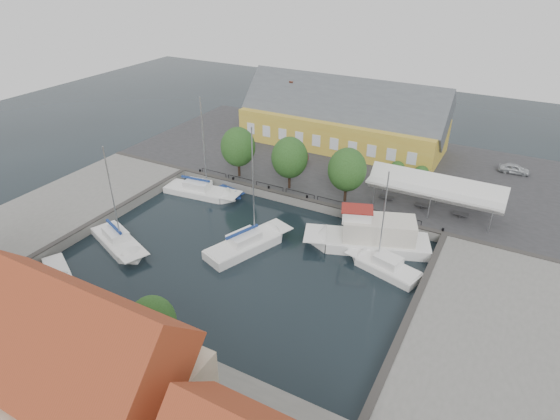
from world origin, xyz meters
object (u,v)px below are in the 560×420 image
car_silver (514,169)px  west_boat_d (119,243)px  tent_canopy (435,188)px  launch_nw (229,193)px  west_boat_a (201,192)px  warehouse (339,120)px  trawler (372,238)px  center_sailboat (247,245)px  east_boat_a (384,268)px  launch_sw (58,271)px  car_red (298,161)px

car_silver → west_boat_d: size_ratio=0.32×
tent_canopy → launch_nw: size_ratio=3.46×
west_boat_a → car_silver: bearing=34.1°
tent_canopy → car_silver: size_ratio=3.82×
tent_canopy → launch_nw: bearing=-166.0°
tent_canopy → west_boat_a: west_boat_a is taller
tent_canopy → west_boat_d: 32.94m
warehouse → trawler: size_ratio=2.26×
warehouse → tent_canopy: bearing=-39.9°
center_sailboat → launch_nw: size_ratio=3.17×
warehouse → west_boat_d: west_boat_d is taller
tent_canopy → west_boat_a: (-25.47, -7.25, -3.41)m
east_boat_a → launch_sw: size_ratio=2.07×
warehouse → car_silver: bearing=2.0°
car_red → trawler: (14.15, -12.14, -0.66)m
tent_canopy → car_red: bearing=168.3°
warehouse → center_sailboat: 28.70m
tent_canopy → launch_sw: bearing=-136.8°
trawler → car_silver: bearing=65.0°
warehouse → launch_nw: 20.82m
car_silver → east_boat_a: bearing=158.8°
center_sailboat → west_boat_a: (-11.07, 7.22, -0.09)m
center_sailboat → trawler: size_ratio=1.01×
west_boat_d → launch_sw: 6.11m
car_silver → east_boat_a: size_ratio=0.36×
car_silver → west_boat_d: (-32.81, -34.76, -1.35)m
east_boat_a → west_boat_d: size_ratio=0.91×
trawler → west_boat_a: west_boat_a is taller
center_sailboat → west_boat_d: (-11.48, -5.62, -0.09)m
launch_nw → center_sailboat: bearing=-47.4°
center_sailboat → tent_canopy: bearing=45.1°
car_red → center_sailboat: bearing=-83.6°
warehouse → west_boat_a: 23.27m
launch_nw → car_silver: bearing=34.5°
trawler → launch_nw: size_ratio=3.12×
west_boat_a → warehouse: bearing=67.2°
car_silver → launch_nw: car_silver is taller
trawler → launch_nw: bearing=171.5°
trawler → launch_sw: trawler is taller
west_boat_a → launch_sw: (-2.14, -18.69, -0.18)m
launch_sw → launch_nw: launch_sw is taller
west_boat_a → trawler: bearing=-3.1°
car_silver → car_red: (-24.91, -10.95, 0.06)m
car_silver → center_sailboat: (-21.33, -29.14, -1.26)m
tent_canopy → center_sailboat: 20.68m
tent_canopy → trawler: bearing=-114.5°
trawler → west_boat_d: size_ratio=1.12×
car_silver → launch_sw: (-34.54, -40.61, -1.53)m
center_sailboat → car_red: bearing=101.2°
east_boat_a → west_boat_a: size_ratio=0.82×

